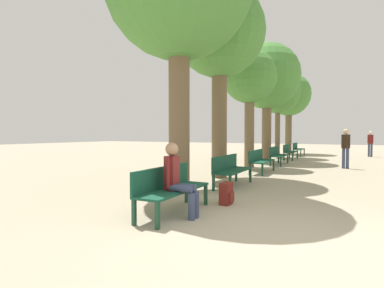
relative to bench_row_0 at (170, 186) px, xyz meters
The scene contains 16 objects.
ground_plane 2.06m from the bench_row_0, 12.14° to the right, with size 80.00×80.00×0.00m, color tan.
bench_row_0 is the anchor object (origin of this frame).
bench_row_1 3.22m from the bench_row_0, 90.00° to the left, with size 0.54×1.86×0.86m.
bench_row_2 6.44m from the bench_row_0, 90.00° to the left, with size 0.54×1.86×0.86m.
bench_row_3 9.65m from the bench_row_0, 90.00° to the left, with size 0.54×1.86×0.86m.
bench_row_4 12.87m from the bench_row_0, 90.00° to the left, with size 0.54×1.86×0.86m.
bench_row_5 16.09m from the bench_row_0, 90.00° to the left, with size 0.54×1.86×0.86m.
tree_row_1 6.36m from the bench_row_0, 101.15° to the left, with size 3.01×3.01×6.35m.
tree_row_2 8.85m from the bench_row_0, 96.43° to the left, with size 2.35×2.35×5.14m.
tree_row_3 12.02m from the bench_row_0, 94.64° to the left, with size 3.46×3.46×6.25m.
tree_row_4 14.61m from the bench_row_0, 93.71° to the left, with size 2.74×2.74×5.44m.
tree_row_5 18.48m from the bench_row_0, 92.91° to the left, with size 3.11×3.11×5.88m.
person_seated 0.33m from the bench_row_0, 27.24° to the right, with size 0.61×0.35×1.31m.
backpack 1.35m from the bench_row_0, 58.99° to the left, with size 0.23×0.34×0.46m.
pedestrian_near 17.81m from the bench_row_0, 76.29° to the left, with size 0.33×0.23×1.62m.
pedestrian_mid 9.86m from the bench_row_0, 73.17° to the left, with size 0.34×0.27×1.66m.
Camera 1 is at (0.92, -4.25, 1.47)m, focal length 28.00 mm.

